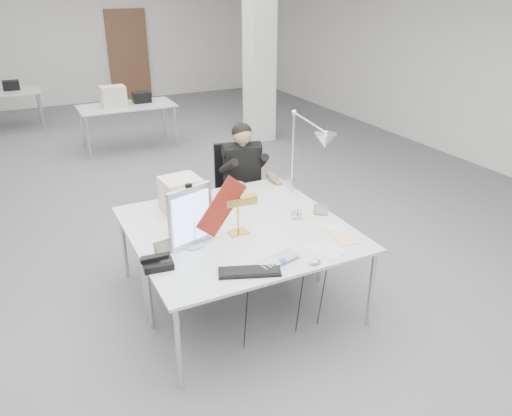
{
  "coord_description": "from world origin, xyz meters",
  "views": [
    {
      "loc": [
        -1.58,
        -5.6,
        2.72
      ],
      "look_at": [
        0.2,
        -2.0,
        0.87
      ],
      "focal_mm": 35.0,
      "sensor_mm": 36.0,
      "label": 1
    }
  ],
  "objects_px": {
    "office_chair": "(241,193)",
    "monitor": "(190,217)",
    "seated_person": "(243,163)",
    "bankers_lamp": "(238,216)",
    "laptop": "(283,262)",
    "desk_main": "(261,251)",
    "desk_phone": "(157,263)",
    "beige_monitor": "(181,195)",
    "architect_lamp": "(306,152)"
  },
  "relations": [
    {
      "from": "office_chair",
      "to": "desk_main",
      "type": "bearing_deg",
      "value": -99.16
    },
    {
      "from": "desk_main",
      "to": "desk_phone",
      "type": "relative_size",
      "value": 8.17
    },
    {
      "from": "bankers_lamp",
      "to": "architect_lamp",
      "type": "distance_m",
      "value": 1.02
    },
    {
      "from": "desk_main",
      "to": "seated_person",
      "type": "height_order",
      "value": "seated_person"
    },
    {
      "from": "monitor",
      "to": "bankers_lamp",
      "type": "xyz_separation_m",
      "value": [
        0.42,
        0.02,
        -0.09
      ]
    },
    {
      "from": "office_chair",
      "to": "laptop",
      "type": "bearing_deg",
      "value": -95.15
    },
    {
      "from": "desk_main",
      "to": "architect_lamp",
      "type": "bearing_deg",
      "value": 40.58
    },
    {
      "from": "monitor",
      "to": "office_chair",
      "type": "bearing_deg",
      "value": 34.12
    },
    {
      "from": "desk_main",
      "to": "architect_lamp",
      "type": "xyz_separation_m",
      "value": [
        0.85,
        0.73,
        0.49
      ]
    },
    {
      "from": "architect_lamp",
      "to": "office_chair",
      "type": "bearing_deg",
      "value": 114.68
    },
    {
      "from": "seated_person",
      "to": "architect_lamp",
      "type": "xyz_separation_m",
      "value": [
        0.28,
        -0.83,
        0.33
      ]
    },
    {
      "from": "desk_phone",
      "to": "beige_monitor",
      "type": "relative_size",
      "value": 0.65
    },
    {
      "from": "seated_person",
      "to": "bankers_lamp",
      "type": "relative_size",
      "value": 2.44
    },
    {
      "from": "desk_main",
      "to": "bankers_lamp",
      "type": "relative_size",
      "value": 5.47
    },
    {
      "from": "desk_phone",
      "to": "architect_lamp",
      "type": "height_order",
      "value": "architect_lamp"
    },
    {
      "from": "bankers_lamp",
      "to": "beige_monitor",
      "type": "relative_size",
      "value": 0.97
    },
    {
      "from": "desk_main",
      "to": "office_chair",
      "type": "bearing_deg",
      "value": 70.59
    },
    {
      "from": "architect_lamp",
      "to": "desk_phone",
      "type": "bearing_deg",
      "value": -152.93
    },
    {
      "from": "office_chair",
      "to": "bankers_lamp",
      "type": "xyz_separation_m",
      "value": [
        -0.61,
        -1.27,
        0.39
      ]
    },
    {
      "from": "seated_person",
      "to": "architect_lamp",
      "type": "relative_size",
      "value": 0.85
    },
    {
      "from": "bankers_lamp",
      "to": "desk_phone",
      "type": "xyz_separation_m",
      "value": [
        -0.77,
        -0.22,
        -0.14
      ]
    },
    {
      "from": "seated_person",
      "to": "desk_phone",
      "type": "xyz_separation_m",
      "value": [
        -1.38,
        -1.44,
        -0.12
      ]
    },
    {
      "from": "desk_main",
      "to": "office_chair",
      "type": "height_order",
      "value": "office_chair"
    },
    {
      "from": "office_chair",
      "to": "bankers_lamp",
      "type": "relative_size",
      "value": 3.22
    },
    {
      "from": "beige_monitor",
      "to": "desk_main",
      "type": "bearing_deg",
      "value": -76.43
    },
    {
      "from": "office_chair",
      "to": "bankers_lamp",
      "type": "height_order",
      "value": "bankers_lamp"
    },
    {
      "from": "office_chair",
      "to": "architect_lamp",
      "type": "xyz_separation_m",
      "value": [
        0.28,
        -0.88,
        0.7
      ]
    },
    {
      "from": "desk_main",
      "to": "laptop",
      "type": "bearing_deg",
      "value": -79.65
    },
    {
      "from": "desk_main",
      "to": "bankers_lamp",
      "type": "xyz_separation_m",
      "value": [
        -0.04,
        0.34,
        0.18
      ]
    },
    {
      "from": "bankers_lamp",
      "to": "desk_phone",
      "type": "bearing_deg",
      "value": -158.45
    },
    {
      "from": "seated_person",
      "to": "bankers_lamp",
      "type": "xyz_separation_m",
      "value": [
        -0.61,
        -1.22,
        0.02
      ]
    },
    {
      "from": "monitor",
      "to": "bankers_lamp",
      "type": "distance_m",
      "value": 0.43
    },
    {
      "from": "seated_person",
      "to": "monitor",
      "type": "height_order",
      "value": "seated_person"
    },
    {
      "from": "seated_person",
      "to": "beige_monitor",
      "type": "xyz_separation_m",
      "value": [
        -0.89,
        -0.57,
        0.02
      ]
    },
    {
      "from": "seated_person",
      "to": "office_chair",
      "type": "bearing_deg",
      "value": 100.25
    },
    {
      "from": "desk_main",
      "to": "architect_lamp",
      "type": "height_order",
      "value": "architect_lamp"
    },
    {
      "from": "beige_monitor",
      "to": "office_chair",
      "type": "bearing_deg",
      "value": 30.4
    },
    {
      "from": "seated_person",
      "to": "bankers_lamp",
      "type": "distance_m",
      "value": 1.36
    },
    {
      "from": "desk_main",
      "to": "seated_person",
      "type": "bearing_deg",
      "value": 70.01
    },
    {
      "from": "office_chair",
      "to": "seated_person",
      "type": "relative_size",
      "value": 1.32
    },
    {
      "from": "laptop",
      "to": "monitor",
      "type": "bearing_deg",
      "value": 119.11
    },
    {
      "from": "monitor",
      "to": "bankers_lamp",
      "type": "bearing_deg",
      "value": -14.88
    },
    {
      "from": "laptop",
      "to": "desk_phone",
      "type": "distance_m",
      "value": 0.94
    },
    {
      "from": "office_chair",
      "to": "architect_lamp",
      "type": "bearing_deg",
      "value": -61.99
    },
    {
      "from": "seated_person",
      "to": "laptop",
      "type": "bearing_deg",
      "value": -95.55
    },
    {
      "from": "office_chair",
      "to": "monitor",
      "type": "bearing_deg",
      "value": -118.44
    },
    {
      "from": "seated_person",
      "to": "desk_phone",
      "type": "relative_size",
      "value": 3.64
    },
    {
      "from": "desk_main",
      "to": "beige_monitor",
      "type": "relative_size",
      "value": 5.33
    },
    {
      "from": "office_chair",
      "to": "beige_monitor",
      "type": "distance_m",
      "value": 1.15
    },
    {
      "from": "desk_phone",
      "to": "beige_monitor",
      "type": "height_order",
      "value": "beige_monitor"
    }
  ]
}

